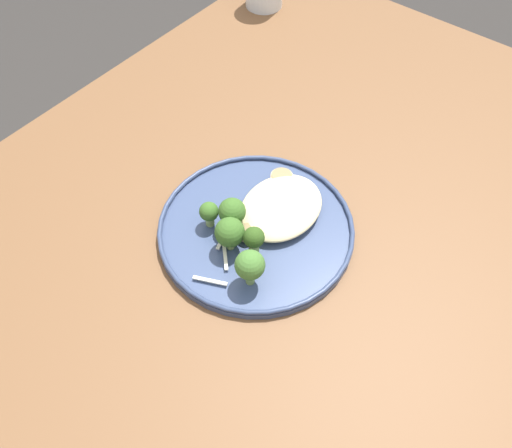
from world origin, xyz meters
The scene contains 16 objects.
ground centered at (0.00, 0.00, 0.00)m, with size 6.00×6.00×0.00m, color #2D2B28.
wooden_dining_table centered at (0.00, 0.00, 0.66)m, with size 1.40×1.00×0.74m.
dinner_plate centered at (-0.02, -0.04, 0.75)m, with size 0.29×0.29×0.02m.
noodle_bed centered at (-0.07, -0.03, 0.76)m, with size 0.14×0.11×0.03m.
seared_scallop_tilted_round centered at (-0.04, -0.02, 0.76)m, with size 0.03×0.03×0.02m.
seared_scallop_large_seared centered at (-0.11, -0.06, 0.76)m, with size 0.03×0.03×0.02m.
seared_scallop_on_noodles centered at (0.00, -0.04, 0.76)m, with size 0.03×0.03×0.02m.
seared_scallop_right_edge centered at (-0.09, -0.02, 0.76)m, with size 0.02×0.02×0.02m.
broccoli_floret_center_pile centered at (0.00, -0.07, 0.79)m, with size 0.04×0.04×0.06m.
broccoli_floret_left_leaning centered at (0.02, -0.01, 0.78)m, with size 0.03×0.03×0.05m.
broccoli_floret_beside_noodles centered at (0.03, -0.05, 0.79)m, with size 0.04×0.04×0.06m.
broccoli_floret_small_sprig centered at (0.06, 0.01, 0.79)m, with size 0.04×0.04×0.06m.
broccoli_floret_front_edge centered at (0.02, -0.10, 0.78)m, with size 0.03×0.03×0.04m.
onion_sliver_long_sliver centered at (0.04, -0.04, 0.75)m, with size 0.06×0.01×0.00m, color silver.
onion_sliver_short_strip centered at (0.02, -0.06, 0.75)m, with size 0.05×0.01×0.00m, color silver.
onion_sliver_pale_crescent centered at (0.09, -0.03, 0.75)m, with size 0.05×0.01×0.00m, color silver.
Camera 1 is at (0.35, 0.26, 1.39)m, focal length 38.00 mm.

